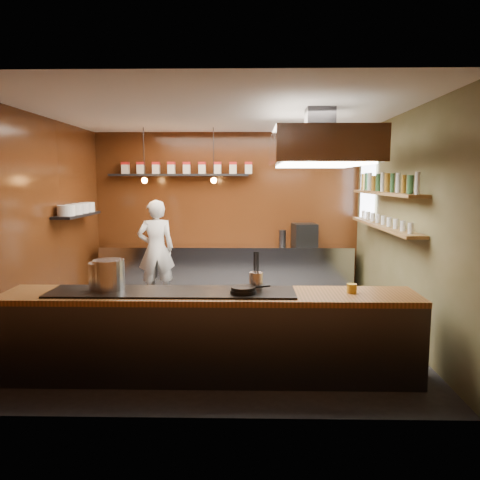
{
  "coord_description": "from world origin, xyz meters",
  "views": [
    {
      "loc": [
        0.42,
        -6.42,
        2.1
      ],
      "look_at": [
        0.28,
        0.4,
        1.23
      ],
      "focal_mm": 35.0,
      "sensor_mm": 36.0,
      "label": 1
    }
  ],
  "objects_px": {
    "espresso_machine": "(304,235)",
    "chef": "(156,250)",
    "extractor_hood": "(319,148)",
    "stockpot_small": "(103,276)",
    "stockpot_large": "(109,275)"
  },
  "relations": [
    {
      "from": "espresso_machine",
      "to": "chef",
      "type": "bearing_deg",
      "value": 179.15
    },
    {
      "from": "extractor_hood",
      "to": "stockpot_small",
      "type": "height_order",
      "value": "extractor_hood"
    },
    {
      "from": "extractor_hood",
      "to": "chef",
      "type": "xyz_separation_m",
      "value": [
        -2.54,
        2.15,
        -1.62
      ]
    },
    {
      "from": "stockpot_small",
      "to": "chef",
      "type": "distance_m",
      "value": 3.27
    },
    {
      "from": "espresso_machine",
      "to": "stockpot_small",
      "type": "bearing_deg",
      "value": -134.34
    },
    {
      "from": "stockpot_large",
      "to": "espresso_machine",
      "type": "height_order",
      "value": "espresso_machine"
    },
    {
      "from": "stockpot_large",
      "to": "stockpot_small",
      "type": "relative_size",
      "value": 1.08
    },
    {
      "from": "stockpot_small",
      "to": "espresso_machine",
      "type": "bearing_deg",
      "value": 54.7
    },
    {
      "from": "extractor_hood",
      "to": "chef",
      "type": "distance_m",
      "value": 3.7
    },
    {
      "from": "stockpot_large",
      "to": "stockpot_small",
      "type": "xyz_separation_m",
      "value": [
        -0.07,
        0.02,
        -0.02
      ]
    },
    {
      "from": "espresso_machine",
      "to": "extractor_hood",
      "type": "bearing_deg",
      "value": -102.03
    },
    {
      "from": "chef",
      "to": "espresso_machine",
      "type": "bearing_deg",
      "value": 173.51
    },
    {
      "from": "stockpot_large",
      "to": "chef",
      "type": "relative_size",
      "value": 0.19
    },
    {
      "from": "stockpot_large",
      "to": "espresso_machine",
      "type": "xyz_separation_m",
      "value": [
        2.52,
        3.68,
        0.01
      ]
    },
    {
      "from": "chef",
      "to": "extractor_hood",
      "type": "bearing_deg",
      "value": 125.03
    }
  ]
}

